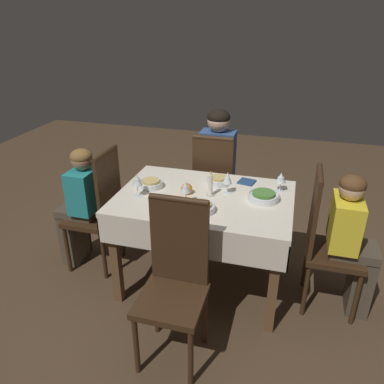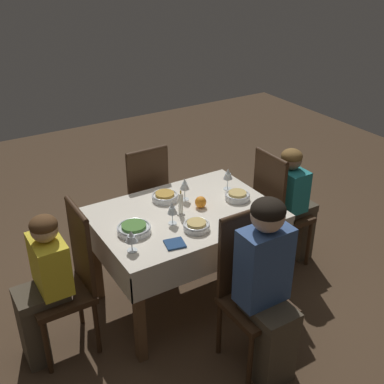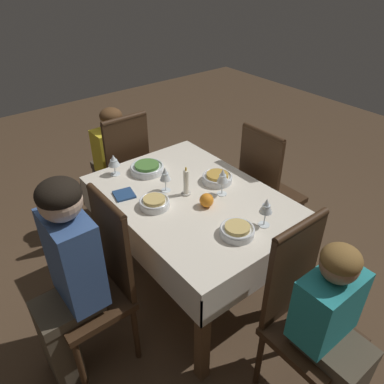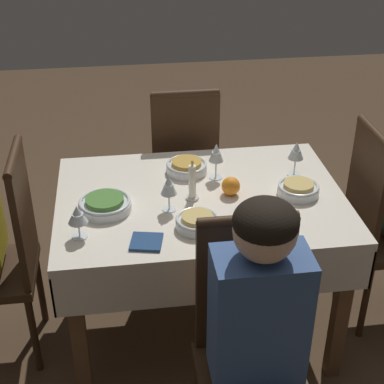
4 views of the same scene
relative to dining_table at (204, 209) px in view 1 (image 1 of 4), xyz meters
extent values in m
plane|color=#4C3826|center=(0.00, 0.00, -0.65)|extent=(8.00, 8.00, 0.00)
cube|color=silver|center=(0.00, 0.00, 0.08)|extent=(1.22, 0.86, 0.04)
cube|color=silver|center=(0.00, 0.43, -0.03)|extent=(1.22, 0.01, 0.18)
cube|color=silver|center=(0.00, -0.43, -0.03)|extent=(1.22, 0.01, 0.18)
cube|color=silver|center=(0.61, 0.00, -0.03)|extent=(0.01, 0.86, 0.18)
cube|color=silver|center=(-0.61, 0.00, -0.03)|extent=(0.01, 0.86, 0.18)
cube|color=brown|center=(0.54, 0.36, -0.29)|extent=(0.06, 0.06, 0.71)
cube|color=brown|center=(-0.54, 0.36, -0.29)|extent=(0.06, 0.06, 0.71)
cube|color=brown|center=(0.54, -0.36, -0.29)|extent=(0.06, 0.06, 0.71)
cube|color=brown|center=(-0.54, -0.36, -0.29)|extent=(0.06, 0.06, 0.71)
cube|color=#382314|center=(-0.07, 0.73, -0.21)|extent=(0.37, 0.37, 0.04)
cube|color=#382314|center=(-0.07, 0.56, 0.07)|extent=(0.34, 0.03, 0.54)
cylinder|color=#382314|center=(-0.07, 0.56, 0.34)|extent=(0.33, 0.04, 0.04)
cylinder|color=#382314|center=(0.09, 0.89, -0.44)|extent=(0.03, 0.03, 0.41)
cylinder|color=#382314|center=(-0.23, 0.89, -0.44)|extent=(0.03, 0.03, 0.41)
cylinder|color=#382314|center=(0.09, 0.57, -0.44)|extent=(0.03, 0.03, 0.41)
cylinder|color=#382314|center=(-0.23, 0.57, -0.44)|extent=(0.03, 0.03, 0.41)
cube|color=#382314|center=(0.91, 0.01, -0.21)|extent=(0.37, 0.37, 0.04)
cube|color=#382314|center=(0.74, 0.01, 0.07)|extent=(0.03, 0.34, 0.54)
cylinder|color=#382314|center=(0.74, 0.01, 0.34)|extent=(0.04, 0.33, 0.04)
cylinder|color=#382314|center=(1.07, -0.15, -0.44)|extent=(0.03, 0.03, 0.41)
cylinder|color=#382314|center=(1.07, 0.17, -0.44)|extent=(0.03, 0.03, 0.41)
cylinder|color=#382314|center=(0.75, -0.15, -0.44)|extent=(0.03, 0.03, 0.41)
cylinder|color=#382314|center=(0.75, 0.17, -0.44)|extent=(0.03, 0.03, 0.41)
cube|color=#382314|center=(-0.91, 0.00, -0.21)|extent=(0.37, 0.37, 0.04)
cube|color=#382314|center=(-0.74, 0.00, 0.07)|extent=(0.03, 0.34, 0.54)
cylinder|color=#382314|center=(-0.74, 0.00, 0.34)|extent=(0.04, 0.33, 0.04)
cylinder|color=#382314|center=(-1.07, 0.16, -0.44)|extent=(0.03, 0.03, 0.41)
cylinder|color=#382314|center=(-1.07, -0.16, -0.44)|extent=(0.03, 0.03, 0.41)
cylinder|color=#382314|center=(-0.75, 0.16, -0.44)|extent=(0.03, 0.03, 0.41)
cylinder|color=#382314|center=(-0.75, -0.16, -0.44)|extent=(0.03, 0.03, 0.41)
cube|color=#382314|center=(-0.01, -0.73, -0.21)|extent=(0.37, 0.37, 0.04)
cube|color=#382314|center=(-0.01, -0.56, 0.07)|extent=(0.34, 0.03, 0.54)
cylinder|color=#382314|center=(-0.01, -0.56, 0.34)|extent=(0.33, 0.04, 0.04)
cylinder|color=#382314|center=(-0.17, -0.89, -0.44)|extent=(0.03, 0.03, 0.41)
cylinder|color=#382314|center=(0.15, -0.89, -0.44)|extent=(0.03, 0.03, 0.41)
cylinder|color=#382314|center=(-0.17, -0.57, -0.44)|extent=(0.03, 0.03, 0.41)
cylinder|color=#382314|center=(0.15, -0.57, -0.44)|extent=(0.03, 0.03, 0.41)
cube|color=#4C4233|center=(-0.07, 0.93, -0.42)|extent=(0.22, 0.14, 0.45)
cube|color=#4C4233|center=(-0.07, 0.85, -0.16)|extent=(0.24, 0.31, 0.06)
cube|color=#38568E|center=(-0.07, 0.76, 0.10)|extent=(0.30, 0.18, 0.48)
sphere|color=beige|center=(-0.07, 0.76, 0.43)|extent=(0.19, 0.19, 0.19)
ellipsoid|color=black|center=(-0.07, 0.76, 0.47)|extent=(0.19, 0.19, 0.13)
cube|color=#4C4233|center=(1.11, 0.01, -0.42)|extent=(0.14, 0.22, 0.45)
cube|color=#4C4233|center=(1.02, 0.01, -0.16)|extent=(0.31, 0.24, 0.06)
cube|color=yellow|center=(0.94, 0.01, 0.03)|extent=(0.18, 0.30, 0.33)
sphere|color=#D6A884|center=(0.94, 0.01, 0.28)|extent=(0.16, 0.16, 0.16)
ellipsoid|color=brown|center=(0.94, 0.01, 0.30)|extent=(0.16, 0.16, 0.11)
cube|color=#4C4233|center=(-1.11, 0.00, -0.42)|extent=(0.14, 0.22, 0.45)
cube|color=#4C4233|center=(-1.02, 0.00, -0.16)|extent=(0.31, 0.24, 0.06)
cube|color=teal|center=(-0.94, 0.00, 0.03)|extent=(0.18, 0.30, 0.33)
sphere|color=#9E7051|center=(-0.94, 0.00, 0.27)|extent=(0.16, 0.16, 0.16)
ellipsoid|color=brown|center=(-0.94, 0.00, 0.30)|extent=(0.16, 0.16, 0.11)
cylinder|color=silver|center=(0.05, 0.23, 0.12)|extent=(0.17, 0.17, 0.04)
torus|color=silver|center=(0.05, 0.23, 0.14)|extent=(0.17, 0.17, 0.01)
cylinder|color=tan|center=(0.05, 0.23, 0.15)|extent=(0.12, 0.12, 0.02)
cylinder|color=white|center=(0.14, 0.09, 0.10)|extent=(0.06, 0.06, 0.00)
cylinder|color=white|center=(0.14, 0.09, 0.14)|extent=(0.01, 0.01, 0.07)
cone|color=white|center=(0.14, 0.09, 0.22)|extent=(0.07, 0.07, 0.08)
cylinder|color=white|center=(0.14, 0.09, 0.20)|extent=(0.04, 0.04, 0.04)
cylinder|color=silver|center=(0.40, 0.05, 0.12)|extent=(0.22, 0.22, 0.04)
torus|color=silver|center=(0.40, 0.05, 0.14)|extent=(0.21, 0.21, 0.01)
cylinder|color=#4C7F38|center=(0.40, 0.05, 0.15)|extent=(0.16, 0.16, 0.02)
cylinder|color=white|center=(0.50, 0.23, 0.10)|extent=(0.06, 0.06, 0.00)
cylinder|color=white|center=(0.50, 0.23, 0.14)|extent=(0.01, 0.01, 0.06)
cone|color=white|center=(0.50, 0.23, 0.20)|extent=(0.08, 0.08, 0.07)
cylinder|color=white|center=(0.50, 0.23, 0.19)|extent=(0.05, 0.05, 0.03)
cylinder|color=silver|center=(-0.41, 0.04, 0.12)|extent=(0.18, 0.18, 0.04)
torus|color=silver|center=(-0.41, 0.04, 0.14)|extent=(0.18, 0.18, 0.01)
cylinder|color=tan|center=(-0.41, 0.04, 0.15)|extent=(0.13, 0.13, 0.02)
cylinder|color=white|center=(-0.44, -0.13, 0.10)|extent=(0.06, 0.06, 0.00)
cylinder|color=white|center=(-0.44, -0.13, 0.15)|extent=(0.01, 0.01, 0.08)
cone|color=white|center=(-0.44, -0.13, 0.23)|extent=(0.07, 0.07, 0.08)
cylinder|color=white|center=(-0.44, -0.13, 0.21)|extent=(0.04, 0.04, 0.04)
cylinder|color=silver|center=(0.03, -0.22, 0.12)|extent=(0.19, 0.19, 0.04)
torus|color=silver|center=(0.03, -0.22, 0.14)|extent=(0.18, 0.18, 0.01)
cylinder|color=gold|center=(0.03, -0.22, 0.15)|extent=(0.13, 0.13, 0.02)
cylinder|color=white|center=(-0.09, -0.15, 0.10)|extent=(0.06, 0.06, 0.00)
cylinder|color=white|center=(-0.09, -0.15, 0.15)|extent=(0.01, 0.01, 0.08)
cone|color=white|center=(-0.09, -0.15, 0.23)|extent=(0.07, 0.07, 0.08)
cylinder|color=white|center=(-0.09, -0.15, 0.21)|extent=(0.04, 0.04, 0.04)
cylinder|color=beige|center=(0.04, 0.02, 0.11)|extent=(0.06, 0.06, 0.01)
cylinder|color=white|center=(0.04, 0.02, 0.18)|extent=(0.03, 0.03, 0.15)
ellipsoid|color=#F9C64C|center=(0.04, 0.02, 0.27)|extent=(0.01, 0.01, 0.03)
sphere|color=orange|center=(-0.13, 0.00, 0.14)|extent=(0.08, 0.08, 0.08)
cube|color=navy|center=(0.25, 0.31, 0.11)|extent=(0.14, 0.13, 0.01)
camera|label=1|loc=(0.55, -2.28, 1.25)|focal=35.00mm
camera|label=2|loc=(1.44, 2.44, 1.74)|focal=45.00mm
camera|label=3|loc=(-1.42, 1.12, 1.32)|focal=35.00mm
camera|label=4|loc=(0.33, 2.11, 1.39)|focal=55.00mm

